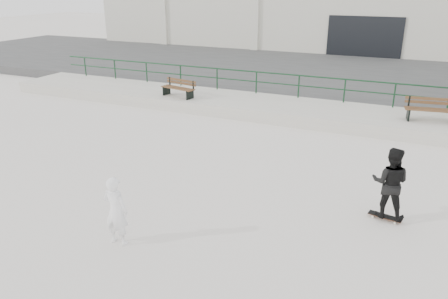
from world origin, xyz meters
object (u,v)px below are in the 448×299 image
at_px(bench_right, 431,110).
at_px(skateboard, 385,217).
at_px(bench_left, 179,88).
at_px(seated_skater, 116,211).
at_px(standing_skater, 390,183).

bearing_deg(bench_right, skateboard, -105.49).
xyz_separation_m(bench_left, skateboard, (9.51, -6.76, -0.81)).
bearing_deg(bench_right, bench_left, 174.49).
bearing_deg(skateboard, bench_right, 94.64).
distance_m(bench_right, seated_skater, 12.40).
bearing_deg(bench_left, standing_skater, -23.42).
distance_m(skateboard, standing_skater, 0.89).
distance_m(skateboard, seated_skater, 6.29).
bearing_deg(bench_left, bench_right, 15.37).
xyz_separation_m(skateboard, seated_skater, (-5.21, -3.45, 0.71)).
bearing_deg(seated_skater, standing_skater, -146.87).
relative_size(skateboard, standing_skater, 0.46).
bearing_deg(seated_skater, bench_left, -67.55).
relative_size(bench_right, seated_skater, 1.22).
distance_m(bench_left, skateboard, 11.69).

